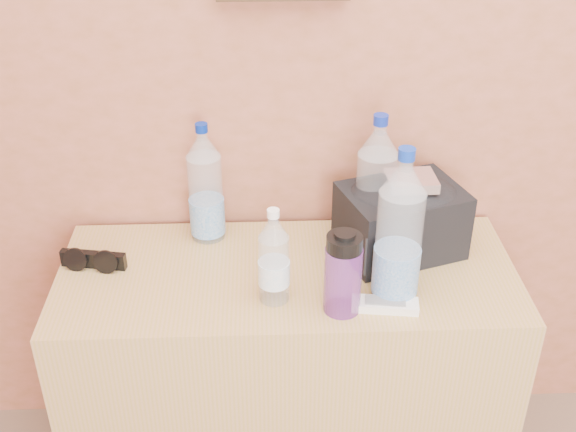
# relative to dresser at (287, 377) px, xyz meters

# --- Properties ---
(dresser) EXTENTS (1.10, 0.46, 0.69)m
(dresser) POSITION_rel_dresser_xyz_m (0.00, 0.00, 0.00)
(dresser) COLOR tan
(dresser) RESTS_ON ground
(pet_large_b) EXTENTS (0.09, 0.09, 0.31)m
(pet_large_b) POSITION_rel_dresser_xyz_m (-0.20, 0.17, 0.48)
(pet_large_b) COLOR #CBEAF9
(pet_large_b) RESTS_ON dresser
(pet_large_c) EXTENTS (0.10, 0.10, 0.36)m
(pet_large_c) POSITION_rel_dresser_xyz_m (0.22, 0.10, 0.50)
(pet_large_c) COLOR silver
(pet_large_c) RESTS_ON dresser
(pet_large_d) EXTENTS (0.10, 0.10, 0.37)m
(pet_large_d) POSITION_rel_dresser_xyz_m (0.24, -0.10, 0.51)
(pet_large_d) COLOR silver
(pet_large_d) RESTS_ON dresser
(pet_small) EXTENTS (0.07, 0.07, 0.23)m
(pet_small) POSITION_rel_dresser_xyz_m (-0.03, -0.10, 0.45)
(pet_small) COLOR silver
(pet_small) RESTS_ON dresser
(nalgene_bottle) EXTENTS (0.08, 0.08, 0.20)m
(nalgene_bottle) POSITION_rel_dresser_xyz_m (0.11, -0.15, 0.44)
(nalgene_bottle) COLOR #73309A
(nalgene_bottle) RESTS_ON dresser
(sunglasses) EXTENTS (0.17, 0.09, 0.04)m
(sunglasses) POSITION_rel_dresser_xyz_m (-0.47, 0.04, 0.36)
(sunglasses) COLOR black
(sunglasses) RESTS_ON dresser
(ac_remote) EXTENTS (0.15, 0.07, 0.02)m
(ac_remote) POSITION_rel_dresser_xyz_m (0.21, -0.15, 0.35)
(ac_remote) COLOR white
(ac_remote) RESTS_ON dresser
(toiletry_bag) EXTENTS (0.33, 0.28, 0.19)m
(toiletry_bag) POSITION_rel_dresser_xyz_m (0.28, 0.08, 0.44)
(toiletry_bag) COLOR black
(toiletry_bag) RESTS_ON dresser
(foil_packet) EXTENTS (0.12, 0.10, 0.02)m
(foil_packet) POSITION_rel_dresser_xyz_m (0.29, 0.07, 0.55)
(foil_packet) COLOR silver
(foil_packet) RESTS_ON toiletry_bag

